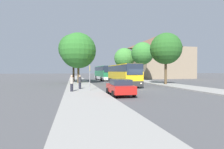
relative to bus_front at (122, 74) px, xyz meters
name	(u,v)px	position (x,y,z in m)	size (l,w,h in m)	color
ground_plane	(138,89)	(0.37, -5.77, -1.75)	(300.00, 300.00, 0.00)	#4C4C4F
sidewalk_left	(83,89)	(-6.63, -5.77, -1.67)	(4.00, 120.00, 0.15)	gray
sidewalk_right	(186,87)	(7.37, -5.77, -1.67)	(4.00, 120.00, 0.15)	gray
building_right_background	(159,56)	(20.13, 25.62, 5.33)	(15.96, 15.81, 14.15)	gray
bus_front	(122,74)	(0.00, 0.00, 0.00)	(2.80, 11.87, 3.26)	#2D2D2D
bus_middle	(103,73)	(-0.16, 16.45, 0.11)	(3.12, 12.10, 3.48)	silver
parked_car_left_curb	(120,87)	(-3.53, -11.32, -0.96)	(2.12, 4.09, 1.51)	red
parked_car_right_near	(134,78)	(4.22, 6.32, -0.95)	(2.23, 4.58, 1.54)	black
parked_car_right_far	(121,77)	(4.20, 15.58, -1.00)	(2.29, 4.14, 1.41)	slate
bus_stop_sign	(90,75)	(-5.98, -7.60, 0.13)	(0.08, 0.45, 2.79)	gray
pedestrian_waiting_near	(80,82)	(-6.97, -5.81, -0.79)	(0.36, 0.36, 1.62)	#23232D
pedestrian_waiting_far	(72,83)	(-7.91, -8.22, -0.74)	(0.36, 0.36, 1.71)	#23232D
tree_left_near	(73,49)	(-7.59, 9.72, 5.06)	(5.99, 5.99, 9.67)	#47331E
tree_left_far	(78,51)	(-6.78, 5.09, 4.20)	(6.38, 6.38, 8.99)	brown
tree_right_near	(166,49)	(6.94, -1.22, 4.14)	(5.06, 5.06, 8.29)	brown
tree_right_mid	(124,58)	(7.94, 25.18, 4.58)	(6.22, 6.22, 9.30)	brown
tree_right_far	(142,54)	(8.45, 12.01, 4.71)	(5.34, 5.34, 8.99)	#513D23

